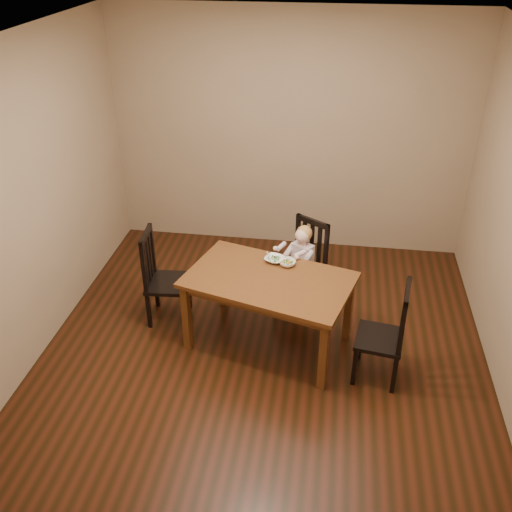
# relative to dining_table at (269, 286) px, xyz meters

# --- Properties ---
(room) EXTENTS (4.01, 4.01, 2.71)m
(room) POSITION_rel_dining_table_xyz_m (-0.02, -0.04, 0.72)
(room) COLOR #3B180C
(room) RESTS_ON ground
(dining_table) EXTENTS (1.60, 1.21, 0.71)m
(dining_table) POSITION_rel_dining_table_xyz_m (0.00, 0.00, 0.00)
(dining_table) COLOR #533313
(dining_table) RESTS_ON room
(chair_child) EXTENTS (0.54, 0.54, 0.93)m
(chair_child) POSITION_rel_dining_table_xyz_m (0.27, 0.67, -0.19)
(chair_child) COLOR black
(chair_child) RESTS_ON room
(chair_left) EXTENTS (0.42, 0.44, 0.94)m
(chair_left) POSITION_rel_dining_table_xyz_m (-1.06, 0.25, -0.18)
(chair_left) COLOR black
(chair_left) RESTS_ON room
(chair_right) EXTENTS (0.44, 0.46, 0.93)m
(chair_right) POSITION_rel_dining_table_xyz_m (1.02, -0.31, -0.18)
(chair_right) COLOR black
(chair_right) RESTS_ON room
(toddler) EXTENTS (0.41, 0.43, 0.46)m
(toddler) POSITION_rel_dining_table_xyz_m (0.24, 0.63, -0.07)
(toddler) COLOR silver
(toddler) RESTS_ON chair_child
(bowl_peas) EXTENTS (0.22, 0.22, 0.04)m
(bowl_peas) POSITION_rel_dining_table_xyz_m (0.01, 0.29, 0.10)
(bowl_peas) COLOR white
(bowl_peas) RESTS_ON dining_table
(bowl_veg) EXTENTS (0.17, 0.17, 0.05)m
(bowl_veg) POSITION_rel_dining_table_xyz_m (0.14, 0.24, 0.11)
(bowl_veg) COLOR white
(bowl_veg) RESTS_ON dining_table
(fork) EXTENTS (0.09, 0.12, 0.05)m
(fork) POSITION_rel_dining_table_xyz_m (-0.03, 0.28, 0.13)
(fork) COLOR silver
(fork) RESTS_ON bowl_peas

